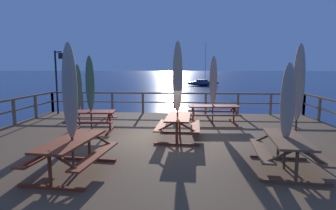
{
  "coord_description": "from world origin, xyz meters",
  "views": [
    {
      "loc": [
        0.75,
        -9.23,
        3.22
      ],
      "look_at": [
        0.0,
        0.76,
        1.88
      ],
      "focal_mm": 29.7,
      "sensor_mm": 36.0,
      "label": 1
    }
  ],
  "objects_px": {
    "picnic_table_back_left": "(178,122)",
    "picnic_table_mid_centre": "(92,117)",
    "patio_umbrella_short_mid": "(213,81)",
    "patio_umbrella_tall_back_left": "(90,84)",
    "patio_umbrella_tall_back_right": "(178,78)",
    "patio_umbrella_tall_front": "(70,92)",
    "patio_umbrella_short_back": "(288,102)",
    "patio_umbrella_short_front": "(299,83)",
    "picnic_table_mid_right": "(72,148)",
    "picnic_table_front_right": "(287,146)",
    "sailboat_distant": "(203,83)",
    "picnic_table_mid_left": "(213,110)",
    "lamp_post_hooked": "(58,73)",
    "patio_umbrella_tall_mid_left": "(78,87)"
  },
  "relations": [
    {
      "from": "picnic_table_back_left",
      "to": "picnic_table_mid_centre",
      "type": "height_order",
      "value": "same"
    },
    {
      "from": "patio_umbrella_short_mid",
      "to": "patio_umbrella_tall_back_left",
      "type": "relative_size",
      "value": 1.02
    },
    {
      "from": "picnic_table_mid_centre",
      "to": "patio_umbrella_tall_back_right",
      "type": "xyz_separation_m",
      "value": [
        3.2,
        -0.89,
        1.48
      ]
    },
    {
      "from": "patio_umbrella_tall_front",
      "to": "patio_umbrella_short_back",
      "type": "xyz_separation_m",
      "value": [
        4.8,
        0.65,
        -0.27
      ]
    },
    {
      "from": "picnic_table_mid_centre",
      "to": "patio_umbrella_short_front",
      "type": "distance_m",
      "value": 7.01
    },
    {
      "from": "picnic_table_mid_right",
      "to": "patio_umbrella_short_mid",
      "type": "xyz_separation_m",
      "value": [
        3.61,
        5.98,
        1.24
      ]
    },
    {
      "from": "picnic_table_front_right",
      "to": "patio_umbrella_short_back",
      "type": "relative_size",
      "value": 0.84
    },
    {
      "from": "picnic_table_mid_right",
      "to": "patio_umbrella_short_mid",
      "type": "distance_m",
      "value": 7.1
    },
    {
      "from": "patio_umbrella_tall_back_right",
      "to": "sailboat_distant",
      "type": "relative_size",
      "value": 0.41
    },
    {
      "from": "patio_umbrella_short_back",
      "to": "sailboat_distant",
      "type": "distance_m",
      "value": 44.59
    },
    {
      "from": "patio_umbrella_short_back",
      "to": "patio_umbrella_tall_front",
      "type": "bearing_deg",
      "value": -172.25
    },
    {
      "from": "patio_umbrella_short_back",
      "to": "patio_umbrella_short_front",
      "type": "height_order",
      "value": "patio_umbrella_short_front"
    },
    {
      "from": "picnic_table_mid_left",
      "to": "patio_umbrella_short_front",
      "type": "distance_m",
      "value": 4.41
    },
    {
      "from": "patio_umbrella_short_back",
      "to": "lamp_post_hooked",
      "type": "distance_m",
      "value": 11.29
    },
    {
      "from": "picnic_table_back_left",
      "to": "patio_umbrella_short_mid",
      "type": "distance_m",
      "value": 3.34
    },
    {
      "from": "picnic_table_back_left",
      "to": "picnic_table_mid_left",
      "type": "xyz_separation_m",
      "value": [
        1.39,
        2.72,
        0.0
      ]
    },
    {
      "from": "patio_umbrella_tall_mid_left",
      "to": "sailboat_distant",
      "type": "bearing_deg",
      "value": 79.94
    },
    {
      "from": "patio_umbrella_short_mid",
      "to": "patio_umbrella_short_back",
      "type": "bearing_deg",
      "value": -77.22
    },
    {
      "from": "patio_umbrella_tall_front",
      "to": "patio_umbrella_short_mid",
      "type": "distance_m",
      "value": 7.0
    },
    {
      "from": "picnic_table_mid_right",
      "to": "patio_umbrella_short_back",
      "type": "bearing_deg",
      "value": 7.25
    },
    {
      "from": "picnic_table_front_right",
      "to": "lamp_post_hooked",
      "type": "xyz_separation_m",
      "value": [
        -8.79,
        7.15,
        1.55
      ]
    },
    {
      "from": "picnic_table_mid_left",
      "to": "lamp_post_hooked",
      "type": "xyz_separation_m",
      "value": [
        -7.58,
        1.79,
        1.55
      ]
    },
    {
      "from": "picnic_table_mid_right",
      "to": "picnic_table_mid_left",
      "type": "xyz_separation_m",
      "value": [
        3.64,
        5.91,
        0.0
      ]
    },
    {
      "from": "picnic_table_back_left",
      "to": "lamp_post_hooked",
      "type": "bearing_deg",
      "value": 143.96
    },
    {
      "from": "picnic_table_back_left",
      "to": "patio_umbrella_tall_back_right",
      "type": "xyz_separation_m",
      "value": [
        -0.03,
        -0.06,
        1.47
      ]
    },
    {
      "from": "patio_umbrella_short_back",
      "to": "patio_umbrella_short_mid",
      "type": "bearing_deg",
      "value": 102.78
    },
    {
      "from": "patio_umbrella_short_back",
      "to": "sailboat_distant",
      "type": "xyz_separation_m",
      "value": [
        0.42,
        44.54,
        -1.94
      ]
    },
    {
      "from": "picnic_table_mid_right",
      "to": "patio_umbrella_short_back",
      "type": "distance_m",
      "value": 4.97
    },
    {
      "from": "patio_umbrella_short_mid",
      "to": "lamp_post_hooked",
      "type": "bearing_deg",
      "value": 167.18
    },
    {
      "from": "picnic_table_front_right",
      "to": "patio_umbrella_tall_mid_left",
      "type": "relative_size",
      "value": 0.84
    },
    {
      "from": "patio_umbrella_tall_back_left",
      "to": "patio_umbrella_tall_mid_left",
      "type": "distance_m",
      "value": 1.36
    },
    {
      "from": "patio_umbrella_short_back",
      "to": "sailboat_distant",
      "type": "relative_size",
      "value": 0.32
    },
    {
      "from": "patio_umbrella_tall_back_right",
      "to": "patio_umbrella_short_front",
      "type": "height_order",
      "value": "patio_umbrella_tall_back_right"
    },
    {
      "from": "patio_umbrella_tall_front",
      "to": "lamp_post_hooked",
      "type": "relative_size",
      "value": 0.9
    },
    {
      "from": "patio_umbrella_short_back",
      "to": "picnic_table_mid_right",
      "type": "bearing_deg",
      "value": -172.75
    },
    {
      "from": "picnic_table_mid_left",
      "to": "patio_umbrella_short_mid",
      "type": "distance_m",
      "value": 1.24
    },
    {
      "from": "lamp_post_hooked",
      "to": "picnic_table_back_left",
      "type": "bearing_deg",
      "value": -36.04
    },
    {
      "from": "patio_umbrella_tall_back_right",
      "to": "patio_umbrella_short_mid",
      "type": "xyz_separation_m",
      "value": [
        1.39,
        2.85,
        -0.23
      ]
    },
    {
      "from": "picnic_table_mid_right",
      "to": "picnic_table_back_left",
      "type": "xyz_separation_m",
      "value": [
        2.25,
        3.19,
        -0.0
      ]
    },
    {
      "from": "picnic_table_back_left",
      "to": "patio_umbrella_short_back",
      "type": "xyz_separation_m",
      "value": [
        2.58,
        -2.58,
        1.01
      ]
    },
    {
      "from": "picnic_table_back_left",
      "to": "picnic_table_front_right",
      "type": "bearing_deg",
      "value": -45.54
    },
    {
      "from": "patio_umbrella_tall_front",
      "to": "patio_umbrella_short_mid",
      "type": "height_order",
      "value": "patio_umbrella_tall_front"
    },
    {
      "from": "patio_umbrella_short_mid",
      "to": "picnic_table_mid_right",
      "type": "bearing_deg",
      "value": -121.15
    },
    {
      "from": "patio_umbrella_tall_mid_left",
      "to": "patio_umbrella_short_front",
      "type": "height_order",
      "value": "patio_umbrella_short_front"
    },
    {
      "from": "picnic_table_front_right",
      "to": "patio_umbrella_tall_mid_left",
      "type": "distance_m",
      "value": 8.14
    },
    {
      "from": "patio_umbrella_short_front",
      "to": "sailboat_distant",
      "type": "bearing_deg",
      "value": 90.56
    },
    {
      "from": "patio_umbrella_tall_front",
      "to": "patio_umbrella_tall_back_left",
      "type": "distance_m",
      "value": 4.19
    },
    {
      "from": "picnic_table_mid_left",
      "to": "patio_umbrella_tall_back_left",
      "type": "height_order",
      "value": "patio_umbrella_tall_back_left"
    },
    {
      "from": "sailboat_distant",
      "to": "patio_umbrella_short_back",
      "type": "bearing_deg",
      "value": -90.54
    },
    {
      "from": "picnic_table_mid_right",
      "to": "picnic_table_mid_left",
      "type": "height_order",
      "value": "same"
    }
  ]
}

